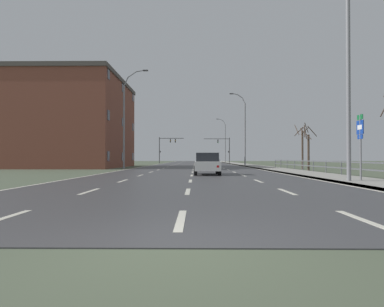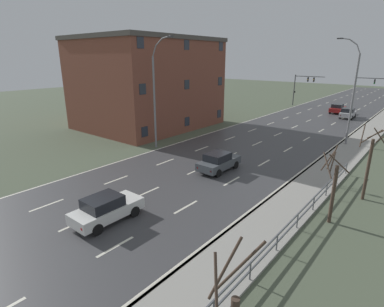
{
  "view_description": "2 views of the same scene",
  "coord_description": "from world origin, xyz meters",
  "px_view_note": "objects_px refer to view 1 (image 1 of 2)",
  "views": [
    {
      "loc": [
        0.29,
        -4.43,
        1.21
      ],
      "look_at": [
        -0.61,
        69.3,
        2.19
      ],
      "focal_mm": 31.23,
      "sensor_mm": 36.0,
      "label": 1
    },
    {
      "loc": [
        14.6,
        10.58,
        8.96
      ],
      "look_at": [
        0.0,
        28.51,
        1.64
      ],
      "focal_mm": 28.36,
      "sensor_mm": 36.0,
      "label": 2
    }
  ],
  "objects_px": {
    "street_lamp_distant": "(225,141)",
    "traffic_signal_right": "(224,146)",
    "car_distant": "(207,162)",
    "street_lamp_left_bank": "(126,120)",
    "brick_building": "(71,123)",
    "highway_sign": "(360,139)",
    "street_lamp_midground": "(244,130)",
    "car_near_right": "(202,160)",
    "street_lamp_foreground": "(345,73)",
    "traffic_signal_left": "(166,145)",
    "car_far_right": "(214,160)",
    "car_mid_centre": "(207,164)"
  },
  "relations": [
    {
      "from": "highway_sign",
      "to": "street_lamp_foreground",
      "type": "bearing_deg",
      "value": -152.74
    },
    {
      "from": "street_lamp_distant",
      "to": "car_near_right",
      "type": "xyz_separation_m",
      "value": [
        -6.01,
        -13.58,
        -4.63
      ]
    },
    {
      "from": "street_lamp_midground",
      "to": "brick_building",
      "type": "bearing_deg",
      "value": -164.73
    },
    {
      "from": "traffic_signal_left",
      "to": "car_distant",
      "type": "distance_m",
      "value": 40.43
    },
    {
      "from": "car_distant",
      "to": "brick_building",
      "type": "distance_m",
      "value": 20.17
    },
    {
      "from": "street_lamp_midground",
      "to": "street_lamp_left_bank",
      "type": "xyz_separation_m",
      "value": [
        -14.88,
        -13.51,
        -0.05
      ]
    },
    {
      "from": "street_lamp_foreground",
      "to": "street_lamp_left_bank",
      "type": "relative_size",
      "value": 0.99
    },
    {
      "from": "highway_sign",
      "to": "traffic_signal_right",
      "type": "height_order",
      "value": "traffic_signal_right"
    },
    {
      "from": "street_lamp_foreground",
      "to": "traffic_signal_right",
      "type": "relative_size",
      "value": 1.83
    },
    {
      "from": "street_lamp_midground",
      "to": "car_near_right",
      "type": "xyz_separation_m",
      "value": [
        -6.0,
        20.21,
        -4.55
      ]
    },
    {
      "from": "street_lamp_distant",
      "to": "car_near_right",
      "type": "bearing_deg",
      "value": -113.87
    },
    {
      "from": "street_lamp_midground",
      "to": "street_lamp_left_bank",
      "type": "bearing_deg",
      "value": -137.75
    },
    {
      "from": "street_lamp_left_bank",
      "to": "highway_sign",
      "type": "bearing_deg",
      "value": -51.39
    },
    {
      "from": "street_lamp_distant",
      "to": "car_distant",
      "type": "distance_m",
      "value": 49.5
    },
    {
      "from": "car_near_right",
      "to": "car_distant",
      "type": "relative_size",
      "value": 1.0
    },
    {
      "from": "street_lamp_foreground",
      "to": "street_lamp_midground",
      "type": "xyz_separation_m",
      "value": [
        -0.01,
        33.79,
        0.04
      ]
    },
    {
      "from": "street_lamp_distant",
      "to": "traffic_signal_right",
      "type": "distance_m",
      "value": 7.61
    },
    {
      "from": "street_lamp_distant",
      "to": "car_distant",
      "type": "bearing_deg",
      "value": -97.06
    },
    {
      "from": "traffic_signal_right",
      "to": "brick_building",
      "type": "distance_m",
      "value": 40.02
    },
    {
      "from": "street_lamp_foreground",
      "to": "car_distant",
      "type": "xyz_separation_m",
      "value": [
        -6.06,
        18.66,
        -4.51
      ]
    },
    {
      "from": "street_lamp_foreground",
      "to": "street_lamp_distant",
      "type": "height_order",
      "value": "street_lamp_distant"
    },
    {
      "from": "traffic_signal_left",
      "to": "car_mid_centre",
      "type": "distance_m",
      "value": 50.97
    },
    {
      "from": "highway_sign",
      "to": "traffic_signal_right",
      "type": "xyz_separation_m",
      "value": [
        -1.64,
        59.67,
        1.76
      ]
    },
    {
      "from": "street_lamp_foreground",
      "to": "car_near_right",
      "type": "relative_size",
      "value": 2.63
    },
    {
      "from": "traffic_signal_right",
      "to": "brick_building",
      "type": "xyz_separation_m",
      "value": [
        -22.86,
        -32.8,
        1.83
      ]
    },
    {
      "from": "street_lamp_distant",
      "to": "street_lamp_left_bank",
      "type": "distance_m",
      "value": 49.59
    },
    {
      "from": "street_lamp_distant",
      "to": "car_far_right",
      "type": "height_order",
      "value": "street_lamp_distant"
    },
    {
      "from": "street_lamp_midground",
      "to": "car_near_right",
      "type": "height_order",
      "value": "street_lamp_midground"
    },
    {
      "from": "brick_building",
      "to": "car_mid_centre",
      "type": "bearing_deg",
      "value": -48.56
    },
    {
      "from": "highway_sign",
      "to": "car_mid_centre",
      "type": "relative_size",
      "value": 0.82
    },
    {
      "from": "car_distant",
      "to": "car_far_right",
      "type": "bearing_deg",
      "value": 86.27
    },
    {
      "from": "street_lamp_midground",
      "to": "car_near_right",
      "type": "distance_m",
      "value": 21.57
    },
    {
      "from": "highway_sign",
      "to": "car_near_right",
      "type": "relative_size",
      "value": 0.82
    },
    {
      "from": "highway_sign",
      "to": "traffic_signal_left",
      "type": "bearing_deg",
      "value": 104.46
    },
    {
      "from": "brick_building",
      "to": "traffic_signal_left",
      "type": "bearing_deg",
      "value": 72.66
    },
    {
      "from": "street_lamp_foreground",
      "to": "car_distant",
      "type": "height_order",
      "value": "street_lamp_foreground"
    },
    {
      "from": "street_lamp_left_bank",
      "to": "brick_building",
      "type": "xyz_separation_m",
      "value": [
        -8.7,
        7.08,
        0.44
      ]
    },
    {
      "from": "street_lamp_foreground",
      "to": "car_distant",
      "type": "distance_m",
      "value": 20.13
    },
    {
      "from": "street_lamp_left_bank",
      "to": "highway_sign",
      "type": "xyz_separation_m",
      "value": [
        15.81,
        -19.8,
        -3.14
      ]
    },
    {
      "from": "street_lamp_left_bank",
      "to": "car_distant",
      "type": "relative_size",
      "value": 2.64
    },
    {
      "from": "traffic_signal_left",
      "to": "street_lamp_distant",
      "type": "bearing_deg",
      "value": 33.95
    },
    {
      "from": "car_near_right",
      "to": "street_lamp_left_bank",
      "type": "bearing_deg",
      "value": -105.15
    },
    {
      "from": "highway_sign",
      "to": "car_distant",
      "type": "bearing_deg",
      "value": 111.02
    },
    {
      "from": "car_near_right",
      "to": "traffic_signal_right",
      "type": "bearing_deg",
      "value": 48.92
    },
    {
      "from": "traffic_signal_right",
      "to": "car_mid_centre",
      "type": "xyz_separation_m",
      "value": [
        -5.67,
        -52.27,
        -3.12
      ]
    },
    {
      "from": "street_lamp_foreground",
      "to": "street_lamp_left_bank",
      "type": "xyz_separation_m",
      "value": [
        -14.89,
        20.27,
        -0.01
      ]
    },
    {
      "from": "car_mid_centre",
      "to": "street_lamp_distant",
      "type": "bearing_deg",
      "value": 84.1
    },
    {
      "from": "street_lamp_foreground",
      "to": "street_lamp_midground",
      "type": "height_order",
      "value": "street_lamp_midground"
    },
    {
      "from": "street_lamp_midground",
      "to": "street_lamp_left_bank",
      "type": "height_order",
      "value": "street_lamp_midground"
    },
    {
      "from": "street_lamp_midground",
      "to": "traffic_signal_left",
      "type": "xyz_separation_m",
      "value": [
        -13.95,
        24.39,
        -1.29
      ]
    }
  ]
}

